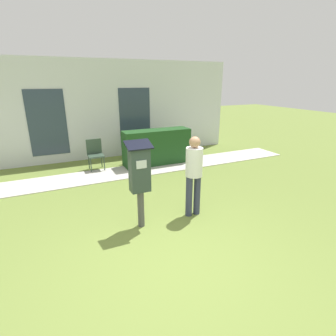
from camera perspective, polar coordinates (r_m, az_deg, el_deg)
The scene contains 9 objects.
ground_plane at distance 4.13m, azimuth 1.10°, elevation -19.61°, with size 40.00×40.00×0.00m, color olive.
sidewalk at distance 7.61m, azimuth -12.61°, elevation -1.36°, with size 12.00×1.10×0.02m.
building_facade at distance 9.12m, azimuth -16.09°, elevation 11.90°, with size 10.00×0.26×3.20m.
parking_meter at distance 4.54m, azimuth -6.19°, elevation -1.26°, with size 0.44×0.31×1.59m.
person_standing at distance 4.97m, azimuth 5.65°, elevation -0.52°, with size 0.32×0.32×1.58m.
outdoor_chair_left at distance 8.06m, azimuth -15.60°, elevation 3.38°, with size 0.44×0.44×0.90m.
outdoor_chair_middle at distance 8.43m, azimuth -7.28°, elevation 4.58°, with size 0.44×0.44×0.90m.
outdoor_chair_right at distance 9.00m, azimuth 0.08°, elevation 5.63°, with size 0.44×0.44×0.90m.
hedge_row at distance 8.25m, azimuth -2.44°, elevation 4.56°, with size 2.11×0.60×1.10m.
Camera 1 is at (-1.43, -2.91, 2.55)m, focal length 28.00 mm.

